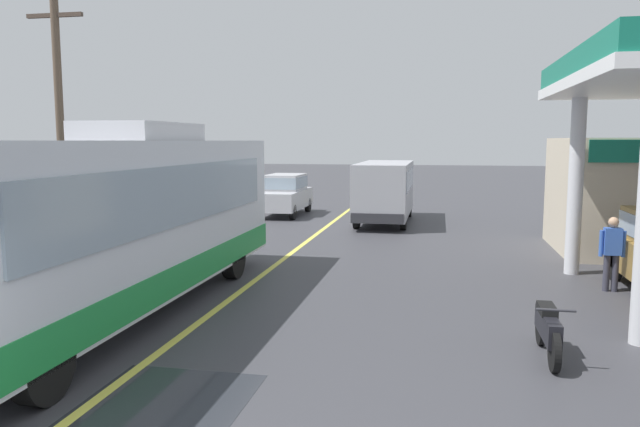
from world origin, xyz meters
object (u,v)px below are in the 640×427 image
object	(u,v)px
motorcycle_parked_forecourt	(548,329)
pedestrian_near_pump	(612,250)
car_trailing_behind_bus	(285,192)
minibus_opposing_lane	(385,186)
coach_bus_main	(119,226)

from	to	relation	value
motorcycle_parked_forecourt	pedestrian_near_pump	world-z (taller)	pedestrian_near_pump
car_trailing_behind_bus	minibus_opposing_lane	bearing A→B (deg)	-19.57
minibus_opposing_lane	car_trailing_behind_bus	world-z (taller)	minibus_opposing_lane
pedestrian_near_pump	car_trailing_behind_bus	xyz separation A→B (m)	(-10.58, 12.08, 0.08)
minibus_opposing_lane	motorcycle_parked_forecourt	size ratio (longest dim) A/B	3.41
minibus_opposing_lane	car_trailing_behind_bus	bearing A→B (deg)	160.43
minibus_opposing_lane	car_trailing_behind_bus	xyz separation A→B (m)	(-4.63, 1.65, -0.46)
coach_bus_main	minibus_opposing_lane	world-z (taller)	coach_bus_main
coach_bus_main	motorcycle_parked_forecourt	size ratio (longest dim) A/B	6.13
minibus_opposing_lane	coach_bus_main	bearing A→B (deg)	-104.95
motorcycle_parked_forecourt	car_trailing_behind_bus	distance (m)	18.74
motorcycle_parked_forecourt	pedestrian_near_pump	size ratio (longest dim) A/B	1.08
pedestrian_near_pump	car_trailing_behind_bus	size ratio (longest dim) A/B	0.40
pedestrian_near_pump	car_trailing_behind_bus	bearing A→B (deg)	131.22
coach_bus_main	car_trailing_behind_bus	world-z (taller)	coach_bus_main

